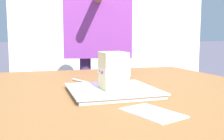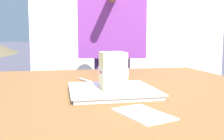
{
  "view_description": "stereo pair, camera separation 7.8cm",
  "coord_description": "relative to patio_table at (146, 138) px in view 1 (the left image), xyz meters",
  "views": [
    {
      "loc": [
        0.59,
        -0.27,
        0.93
      ],
      "look_at": [
        -0.16,
        -0.05,
        0.84
      ],
      "focal_mm": 41.52,
      "sensor_mm": 36.0,
      "label": 1
    },
    {
      "loc": [
        0.61,
        -0.19,
        0.93
      ],
      "look_at": [
        -0.16,
        -0.05,
        0.84
      ],
      "focal_mm": 41.52,
      "sensor_mm": 36.0,
      "label": 2
    }
  ],
  "objects": [
    {
      "name": "paper_napkin",
      "position": [
        0.08,
        -0.02,
        0.09
      ],
      "size": [
        0.16,
        0.12,
        0.0
      ],
      "color": "white",
      "rests_on": "patio_table"
    },
    {
      "name": "dessert_fork",
      "position": [
        -0.35,
        -0.09,
        0.09
      ],
      "size": [
        0.16,
        0.08,
        0.01
      ],
      "color": "silver",
      "rests_on": "patio_table"
    },
    {
      "name": "dessert_plate",
      "position": [
        -0.16,
        -0.05,
        0.1
      ],
      "size": [
        0.26,
        0.26,
        0.02
      ],
      "color": "white",
      "rests_on": "patio_table"
    },
    {
      "name": "patio_table",
      "position": [
        0.0,
        0.0,
        0.0
      ],
      "size": [
        1.56,
        1.04,
        0.76
      ],
      "color": "brown",
      "rests_on": "ground"
    },
    {
      "name": "diner_person",
      "position": [
        -1.1,
        0.14,
        0.39
      ],
      "size": [
        0.59,
        0.46,
        1.59
      ],
      "color": "#452855",
      "rests_on": "ground"
    },
    {
      "name": "cake_slice",
      "position": [
        -0.14,
        -0.05,
        0.16
      ],
      "size": [
        0.1,
        0.07,
        0.11
      ],
      "color": "beige",
      "rests_on": "dessert_plate"
    }
  ]
}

